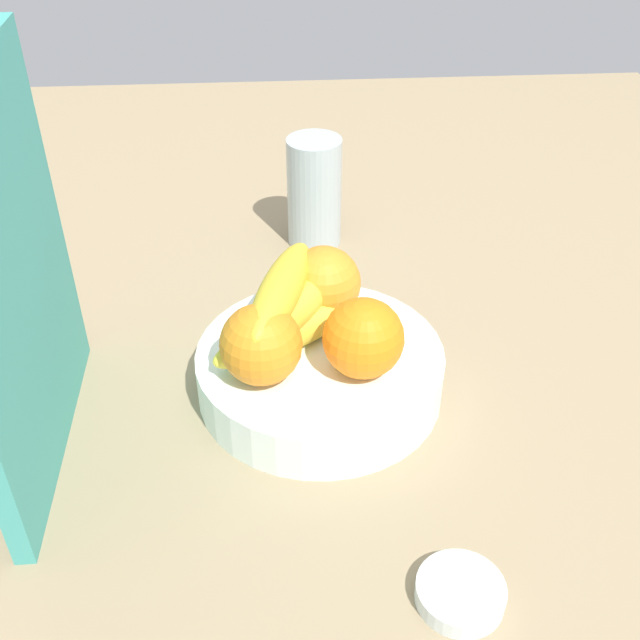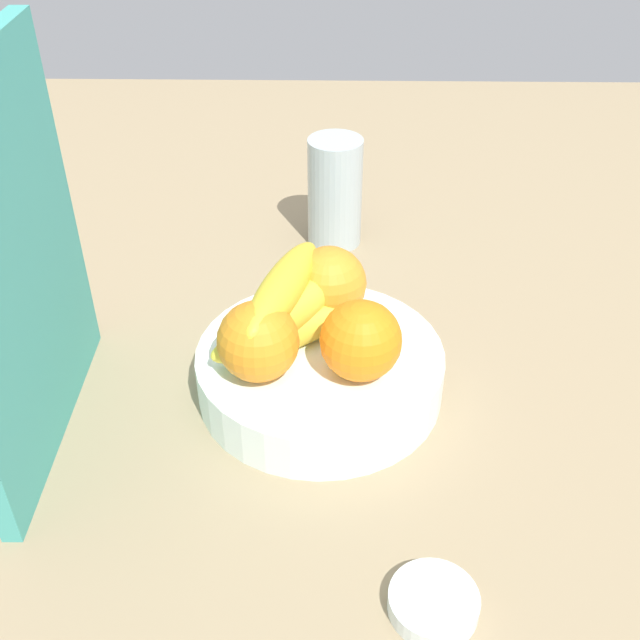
# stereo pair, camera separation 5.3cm
# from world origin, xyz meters

# --- Properties ---
(ground_plane) EXTENTS (1.80, 1.40, 0.03)m
(ground_plane) POSITION_xyz_m (0.00, 0.00, -0.01)
(ground_plane) COLOR #978362
(fruit_bowl) EXTENTS (0.25, 0.25, 0.05)m
(fruit_bowl) POSITION_xyz_m (-0.03, 0.02, 0.03)
(fruit_bowl) COLOR white
(fruit_bowl) RESTS_ON ground_plane
(orange_front_left) EXTENTS (0.08, 0.08, 0.08)m
(orange_front_left) POSITION_xyz_m (-0.06, -0.02, 0.09)
(orange_front_left) COLOR orange
(orange_front_left) RESTS_ON fruit_bowl
(orange_front_right) EXTENTS (0.08, 0.08, 0.08)m
(orange_front_right) POSITION_xyz_m (0.03, 0.01, 0.09)
(orange_front_right) COLOR orange
(orange_front_right) RESTS_ON fruit_bowl
(orange_center) EXTENTS (0.08, 0.08, 0.08)m
(orange_center) POSITION_xyz_m (-0.07, 0.08, 0.09)
(orange_center) COLOR orange
(orange_center) RESTS_ON fruit_bowl
(banana_bunch) EXTENTS (0.18, 0.17, 0.08)m
(banana_bunch) POSITION_xyz_m (-0.02, 0.05, 0.09)
(banana_bunch) COLOR yellow
(banana_bunch) RESTS_ON fruit_bowl
(cutting_board) EXTENTS (0.28, 0.02, 0.36)m
(cutting_board) POSITION_xyz_m (-0.09, 0.28, 0.18)
(cutting_board) COLOR teal
(cutting_board) RESTS_ON ground_plane
(thermos_tumbler) EXTENTS (0.07, 0.07, 0.14)m
(thermos_tumbler) POSITION_xyz_m (0.27, 0.01, 0.07)
(thermos_tumbler) COLOR #ADBCBF
(thermos_tumbler) RESTS_ON ground_plane
(jar_lid) EXTENTS (0.07, 0.07, 0.02)m
(jar_lid) POSITION_xyz_m (-0.28, -0.07, 0.01)
(jar_lid) COLOR white
(jar_lid) RESTS_ON ground_plane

